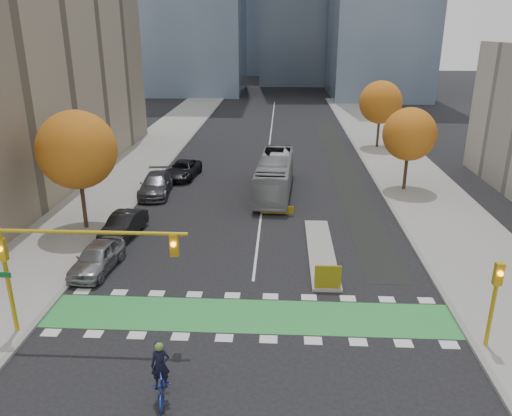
# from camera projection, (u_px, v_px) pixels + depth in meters

# --- Properties ---
(ground) EXTENTS (300.00, 300.00, 0.00)m
(ground) POSITION_uv_depth(u_px,v_px,m) (247.00, 334.00, 22.82)
(ground) COLOR black
(ground) RESTS_ON ground
(sidewalk_west) EXTENTS (7.00, 120.00, 0.15)m
(sidewalk_west) POSITION_uv_depth(u_px,v_px,m) (104.00, 192.00, 42.23)
(sidewalk_west) COLOR gray
(sidewalk_west) RESTS_ON ground
(sidewalk_east) EXTENTS (7.00, 120.00, 0.15)m
(sidewalk_east) POSITION_uv_depth(u_px,v_px,m) (428.00, 197.00, 40.91)
(sidewalk_east) COLOR gray
(sidewalk_east) RESTS_ON ground
(curb_west) EXTENTS (0.30, 120.00, 0.16)m
(curb_west) POSITION_uv_depth(u_px,v_px,m) (145.00, 192.00, 42.06)
(curb_west) COLOR gray
(curb_west) RESTS_ON ground
(curb_east) EXTENTS (0.30, 120.00, 0.16)m
(curb_east) POSITION_uv_depth(u_px,v_px,m) (384.00, 196.00, 41.08)
(curb_east) COLOR gray
(curb_east) RESTS_ON ground
(bike_crossing) EXTENTS (20.00, 3.00, 0.01)m
(bike_crossing) POSITION_uv_depth(u_px,v_px,m) (249.00, 316.00, 24.23)
(bike_crossing) COLOR green
(bike_crossing) RESTS_ON ground
(centre_line) EXTENTS (0.15, 70.00, 0.01)m
(centre_line) POSITION_uv_depth(u_px,v_px,m) (270.00, 143.00, 60.37)
(centre_line) COLOR silver
(centre_line) RESTS_ON ground
(bike_lane_paint) EXTENTS (2.50, 50.00, 0.01)m
(bike_lane_paint) POSITION_uv_depth(u_px,v_px,m) (341.00, 165.00, 50.61)
(bike_lane_paint) COLOR black
(bike_lane_paint) RESTS_ON ground
(median_island) EXTENTS (1.60, 10.00, 0.16)m
(median_island) POSITION_uv_depth(u_px,v_px,m) (321.00, 251.00, 31.05)
(median_island) COLOR gray
(median_island) RESTS_ON ground
(hazard_board) EXTENTS (1.40, 0.12, 1.30)m
(hazard_board) POSITION_uv_depth(u_px,v_px,m) (328.00, 277.00, 26.30)
(hazard_board) COLOR yellow
(hazard_board) RESTS_ON median_island
(tree_west) EXTENTS (5.20, 5.20, 8.22)m
(tree_west) POSITION_uv_depth(u_px,v_px,m) (77.00, 150.00, 32.75)
(tree_west) COLOR #332114
(tree_west) RESTS_ON ground
(tree_east_near) EXTENTS (4.40, 4.40, 7.08)m
(tree_east_near) POSITION_uv_depth(u_px,v_px,m) (409.00, 134.00, 41.23)
(tree_east_near) COLOR #332114
(tree_east_near) RESTS_ON ground
(tree_east_far) EXTENTS (4.80, 4.80, 7.65)m
(tree_east_far) POSITION_uv_depth(u_px,v_px,m) (381.00, 102.00, 56.09)
(tree_east_far) COLOR #332114
(tree_east_far) RESTS_ON ground
(traffic_signal_west) EXTENTS (8.53, 0.56, 5.20)m
(traffic_signal_west) POSITION_uv_depth(u_px,v_px,m) (61.00, 255.00, 21.35)
(traffic_signal_west) COLOR #BF9914
(traffic_signal_west) RESTS_ON ground
(traffic_signal_east) EXTENTS (0.35, 0.43, 4.10)m
(traffic_signal_east) POSITION_uv_depth(u_px,v_px,m) (495.00, 292.00, 20.90)
(traffic_signal_east) COLOR #BF9914
(traffic_signal_east) RESTS_ON ground
(cyclist) EXTENTS (1.13, 2.24, 2.47)m
(cyclist) POSITION_uv_depth(u_px,v_px,m) (162.00, 380.00, 18.56)
(cyclist) COLOR navy
(cyclist) RESTS_ON ground
(bus) EXTENTS (3.28, 11.42, 3.14)m
(bus) POSITION_uv_depth(u_px,v_px,m) (275.00, 175.00, 41.70)
(bus) COLOR #959A9C
(bus) RESTS_ON ground
(parked_car_a) EXTENTS (2.32, 4.90, 1.62)m
(parked_car_a) POSITION_uv_depth(u_px,v_px,m) (97.00, 257.00, 28.51)
(parked_car_a) COLOR gray
(parked_car_a) RESTS_ON ground
(parked_car_b) EXTENTS (2.27, 4.92, 1.56)m
(parked_car_b) POSITION_uv_depth(u_px,v_px,m) (123.00, 225.00, 33.21)
(parked_car_b) COLOR black
(parked_car_b) RESTS_ON ground
(parked_car_c) EXTENTS (2.85, 6.03, 1.70)m
(parked_car_c) POSITION_uv_depth(u_px,v_px,m) (156.00, 184.00, 41.61)
(parked_car_c) COLOR #48474C
(parked_car_c) RESTS_ON ground
(parked_car_d) EXTENTS (3.07, 5.70, 1.52)m
(parked_car_d) POSITION_uv_depth(u_px,v_px,m) (183.00, 170.00, 46.28)
(parked_car_d) COLOR black
(parked_car_d) RESTS_ON ground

